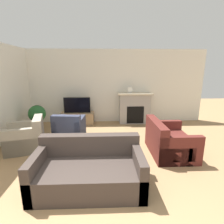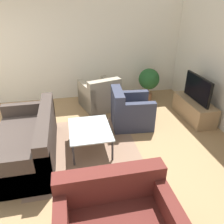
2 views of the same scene
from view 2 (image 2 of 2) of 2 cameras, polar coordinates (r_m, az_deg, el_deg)
wall_left at (r=5.94m, az=-5.89°, el=16.45°), size 0.06×7.92×2.70m
area_rug at (r=4.15m, az=-7.14°, el=-9.36°), size 2.13×1.93×0.00m
tv_stand at (r=5.36m, az=20.55°, el=0.73°), size 1.19×0.47×0.44m
tv at (r=5.16m, az=21.44°, el=5.71°), size 0.95×0.06×0.56m
couch_sectional at (r=4.02m, az=-21.15°, el=-7.72°), size 1.84×0.98×0.82m
armchair_by_window at (r=5.48m, az=-3.28°, el=4.04°), size 1.06×1.01×0.82m
armchair_accent at (r=4.71m, az=4.71°, el=-0.10°), size 0.83×0.89×0.82m
coffee_table at (r=3.95m, az=-5.80°, el=-4.81°), size 0.93×0.73×0.42m
potted_plant at (r=5.92m, az=9.61°, el=8.24°), size 0.55×0.55×0.86m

